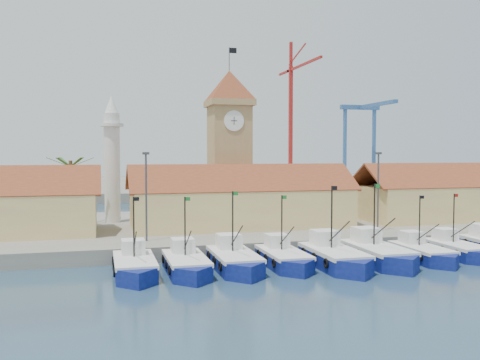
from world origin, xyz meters
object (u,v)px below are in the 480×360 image
object	(u,v)px
boat_4	(336,259)
minaret	(112,158)
boat_0	(135,268)
clock_tower	(229,141)

from	to	relation	value
boat_4	minaret	distance (m)	33.59
boat_4	minaret	size ratio (longest dim) A/B	0.64
boat_0	clock_tower	bearing A→B (deg)	59.03
clock_tower	minaret	xyz separation A→B (m)	(-15.00, 2.00, -2.23)
boat_4	minaret	bearing A→B (deg)	126.35
boat_4	clock_tower	size ratio (longest dim) A/B	0.46
boat_0	minaret	world-z (taller)	minaret
boat_0	boat_4	xyz separation A→B (m)	(17.92, -1.21, 0.08)
boat_0	clock_tower	distance (m)	28.94
boat_4	clock_tower	distance (m)	26.86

